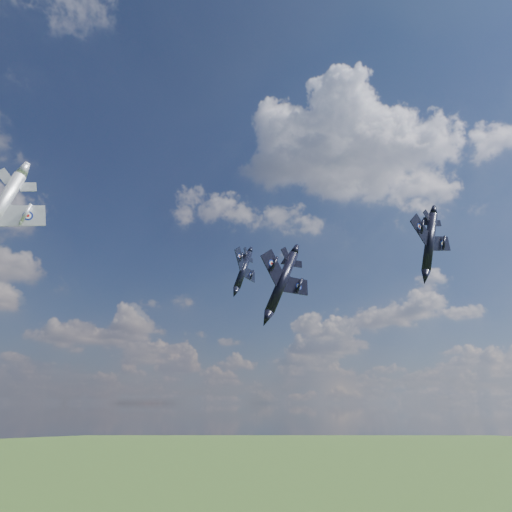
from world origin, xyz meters
TOP-DOWN VIEW (x-y plane):
  - jet_lead_navy at (8.43, 14.73)m, footprint 10.71×14.39m
  - jet_right_navy at (25.91, 1.70)m, footprint 11.15×14.23m
  - jet_high_navy at (17.34, 35.20)m, footprint 13.55×15.46m

SIDE VIEW (x-z plane):
  - jet_lead_navy at x=8.43m, z-range 74.02..81.27m
  - jet_right_navy at x=25.91m, z-range 81.08..86.72m
  - jet_high_navy at x=17.34m, z-range 81.60..88.61m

